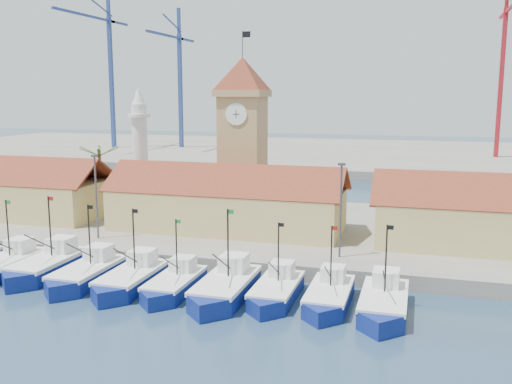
% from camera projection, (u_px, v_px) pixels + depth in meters
% --- Properties ---
extents(ground, '(400.00, 400.00, 0.00)m').
position_uv_depth(ground, '(149.00, 301.00, 47.05)').
color(ground, '#1B2D48').
rests_on(ground, ground).
extents(quay, '(140.00, 32.00, 1.50)m').
position_uv_depth(quay, '(238.00, 227.00, 69.65)').
color(quay, gray).
rests_on(quay, ground).
extents(terminal, '(240.00, 80.00, 2.00)m').
position_uv_depth(terminal, '(337.00, 154.00, 151.04)').
color(terminal, gray).
rests_on(terminal, ground).
extents(boat_1, '(3.57, 9.79, 7.40)m').
position_uv_depth(boat_1, '(4.00, 266.00, 53.80)').
color(boat_1, navy).
rests_on(boat_1, ground).
extents(boat_2, '(3.78, 10.34, 7.83)m').
position_uv_depth(boat_2, '(46.00, 267.00, 53.45)').
color(boat_2, navy).
rests_on(boat_2, ground).
extents(boat_3, '(3.60, 9.86, 7.46)m').
position_uv_depth(boat_3, '(86.00, 275.00, 51.16)').
color(boat_3, navy).
rests_on(boat_3, ground).
extents(boat_4, '(3.57, 9.77, 7.39)m').
position_uv_depth(boat_4, '(130.00, 281.00, 49.74)').
color(boat_4, navy).
rests_on(boat_4, ground).
extents(boat_5, '(3.23, 8.84, 6.69)m').
position_uv_depth(boat_5, '(173.00, 286.00, 48.64)').
color(boat_5, navy).
rests_on(boat_5, ground).
extents(boat_6, '(3.80, 10.41, 7.88)m').
position_uv_depth(boat_6, '(225.00, 289.00, 47.31)').
color(boat_6, navy).
rests_on(boat_6, ground).
extents(boat_7, '(3.28, 8.98, 6.79)m').
position_uv_depth(boat_7, '(276.00, 292.00, 46.97)').
color(boat_7, navy).
rests_on(boat_7, ground).
extents(boat_8, '(3.29, 9.01, 6.82)m').
position_uv_depth(boat_8, '(329.00, 298.00, 45.73)').
color(boat_8, navy).
rests_on(boat_8, ground).
extents(boat_9, '(3.53, 9.67, 7.31)m').
position_uv_depth(boat_9, '(384.00, 305.00, 44.00)').
color(boat_9, navy).
rests_on(boat_9, ground).
extents(hall_center, '(27.04, 10.13, 7.61)m').
position_uv_depth(hall_center, '(227.00, 208.00, 65.31)').
color(hall_center, tan).
rests_on(hall_center, quay).
extents(clock_tower, '(5.80, 5.80, 22.70)m').
position_uv_depth(clock_tower, '(243.00, 134.00, 69.63)').
color(clock_tower, '#AA8257').
rests_on(clock_tower, quay).
extents(minaret, '(3.00, 3.00, 16.30)m').
position_uv_depth(minaret, '(140.00, 148.00, 76.00)').
color(minaret, silver).
rests_on(minaret, quay).
extents(palm_tree, '(5.60, 5.03, 8.39)m').
position_uv_depth(palm_tree, '(100.00, 174.00, 76.06)').
color(palm_tree, brown).
rests_on(palm_tree, quay).
extents(lamp_posts, '(80.70, 0.25, 9.03)m').
position_uv_depth(lamp_posts, '(206.00, 199.00, 57.18)').
color(lamp_posts, '#3F3F44').
rests_on(lamp_posts, quay).
extents(crane_blue_far, '(1.00, 34.88, 42.39)m').
position_uv_depth(crane_blue_far, '(107.00, 61.00, 154.47)').
color(crane_blue_far, navy).
rests_on(crane_blue_far, terminal).
extents(crane_blue_near, '(1.00, 29.56, 37.86)m').
position_uv_depth(crane_blue_near, '(178.00, 72.00, 156.39)').
color(crane_blue_near, navy).
rests_on(crane_blue_near, terminal).
extents(crane_red_right, '(1.00, 34.31, 41.24)m').
position_uv_depth(crane_red_right, '(504.00, 58.00, 130.17)').
color(crane_red_right, maroon).
rests_on(crane_red_right, terminal).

